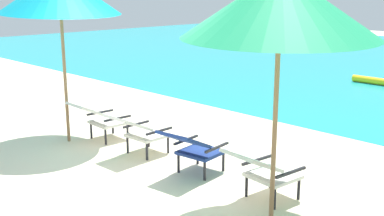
# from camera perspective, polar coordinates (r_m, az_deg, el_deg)

# --- Properties ---
(ground_plane) EXTENTS (40.00, 40.00, 0.00)m
(ground_plane) POSITION_cam_1_polar(r_m,az_deg,el_deg) (9.68, 14.47, -0.94)
(ground_plane) COLOR beige
(swim_buoy) EXTENTS (1.60, 0.18, 0.18)m
(swim_buoy) POSITION_cam_1_polar(r_m,az_deg,el_deg) (13.28, 21.60, 2.89)
(swim_buoy) COLOR yellow
(swim_buoy) RESTS_ON ocean_band
(lounge_chair_far_left) EXTENTS (0.57, 0.90, 0.68)m
(lounge_chair_far_left) POSITION_cam_1_polar(r_m,az_deg,el_deg) (7.89, -10.89, -1.04)
(lounge_chair_far_left) COLOR silver
(lounge_chair_far_left) RESTS_ON ground_plane
(lounge_chair_near_left) EXTENTS (0.57, 0.89, 0.68)m
(lounge_chair_near_left) POSITION_cam_1_polar(r_m,az_deg,el_deg) (7.10, -6.35, -2.57)
(lounge_chair_near_left) COLOR silver
(lounge_chair_near_left) RESTS_ON ground_plane
(lounge_chair_near_right) EXTENTS (0.64, 0.93, 0.68)m
(lounge_chair_near_right) POSITION_cam_1_polar(r_m,az_deg,el_deg) (6.31, 0.12, -4.57)
(lounge_chair_near_right) COLOR navy
(lounge_chair_near_right) RESTS_ON ground_plane
(lounge_chair_far_right) EXTENTS (0.62, 0.92, 0.68)m
(lounge_chair_far_right) POSITION_cam_1_polar(r_m,az_deg,el_deg) (5.60, 8.40, -7.16)
(lounge_chair_far_right) COLOR silver
(lounge_chair_far_right) RESTS_ON ground_plane
(beach_umbrella_right) EXTENTS (2.73, 2.74, 2.61)m
(beach_umbrella_right) POSITION_cam_1_polar(r_m,az_deg,el_deg) (4.77, 10.38, 11.97)
(beach_umbrella_right) COLOR olive
(beach_umbrella_right) RESTS_ON ground_plane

